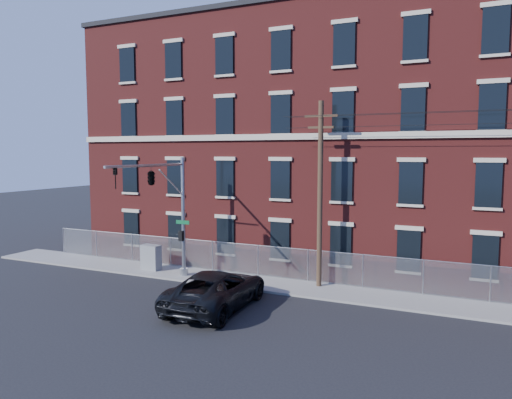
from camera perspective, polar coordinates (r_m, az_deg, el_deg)
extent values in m
plane|color=black|center=(22.75, -1.81, -13.38)|extent=(140.00, 140.00, 0.00)
cube|color=black|center=(34.24, -14.54, -3.32)|extent=(1.20, 0.10, 2.20)
cube|color=black|center=(33.88, -14.69, 2.71)|extent=(1.20, 0.10, 2.20)
cube|color=black|center=(33.91, -14.85, 9.14)|extent=(1.20, 0.10, 2.20)
cube|color=black|center=(34.33, -15.01, 15.14)|extent=(1.20, 0.10, 2.20)
cube|color=black|center=(32.07, -9.44, -3.81)|extent=(1.20, 0.10, 2.20)
cube|color=black|center=(31.69, -9.54, 2.63)|extent=(1.20, 0.10, 2.20)
cube|color=black|center=(31.73, -9.65, 9.50)|extent=(1.20, 0.10, 2.20)
cube|color=black|center=(32.18, -9.76, 15.91)|extent=(1.20, 0.10, 2.20)
cube|color=black|center=(30.20, -3.64, -4.32)|extent=(1.20, 0.10, 2.20)
cube|color=black|center=(29.79, -3.68, 2.51)|extent=(1.20, 0.10, 2.20)
cube|color=black|center=(29.83, -3.73, 9.82)|extent=(1.20, 0.10, 2.20)
cube|color=black|center=(30.31, -3.77, 16.62)|extent=(1.20, 0.10, 2.20)
cube|color=black|center=(28.68, 2.86, -4.85)|extent=(1.20, 0.10, 2.20)
cube|color=black|center=(28.25, 2.89, 2.35)|extent=(1.20, 0.10, 2.20)
cube|color=black|center=(28.29, 2.93, 10.05)|extent=(1.20, 0.10, 2.20)
cube|color=black|center=(28.79, 2.97, 17.21)|extent=(1.20, 0.10, 2.20)
cube|color=black|center=(27.56, 9.99, -5.36)|extent=(1.20, 0.10, 2.20)
cube|color=black|center=(27.11, 10.12, 2.13)|extent=(1.20, 0.10, 2.20)
cube|color=black|center=(27.16, 10.26, 10.16)|extent=(1.20, 0.10, 2.20)
cube|color=black|center=(27.68, 10.40, 17.61)|extent=(1.20, 0.10, 2.20)
cube|color=black|center=(26.90, 17.61, -5.81)|extent=(1.20, 0.10, 2.20)
cube|color=black|center=(26.44, 17.84, 1.86)|extent=(1.20, 0.10, 2.20)
cube|color=black|center=(26.49, 18.09, 10.09)|extent=(1.20, 0.10, 2.20)
cube|color=black|center=(27.03, 18.33, 17.72)|extent=(1.20, 0.10, 2.20)
cube|color=black|center=(26.73, 25.48, -6.17)|extent=(1.20, 0.10, 2.20)
cube|color=black|center=(26.27, 25.81, 1.55)|extent=(1.20, 0.10, 2.20)
cube|color=black|center=(26.32, 26.16, 9.83)|extent=(1.20, 0.10, 2.20)
cube|color=black|center=(26.86, 26.51, 17.50)|extent=(1.20, 0.10, 2.20)
cylinder|color=#9EA0A5|center=(37.78, -21.83, -4.53)|extent=(0.06, 0.06, 1.85)
cylinder|color=#9EA0A5|center=(35.62, -18.36, -5.01)|extent=(0.06, 0.06, 1.85)
cylinder|color=#9EA0A5|center=(33.61, -14.46, -5.52)|extent=(0.06, 0.06, 1.85)
cylinder|color=#9EA0A5|center=(31.78, -10.07, -6.07)|extent=(0.06, 0.06, 1.85)
cylinder|color=#9EA0A5|center=(30.15, -5.18, -6.64)|extent=(0.06, 0.06, 1.85)
cylinder|color=#9EA0A5|center=(28.77, 0.25, -7.21)|extent=(0.06, 0.06, 1.85)
cylinder|color=#9EA0A5|center=(27.68, 6.17, -7.76)|extent=(0.06, 0.06, 1.85)
cylinder|color=#9EA0A5|center=(26.89, 12.53, -8.26)|extent=(0.06, 0.06, 1.85)
cylinder|color=#9EA0A5|center=(26.45, 19.19, -8.67)|extent=(0.06, 0.06, 1.85)
cylinder|color=#9EA0A5|center=(26.37, 26.00, -8.97)|extent=(0.06, 0.06, 1.85)
cylinder|color=#9EA0A5|center=(28.67, -8.61, -2.04)|extent=(0.22, 0.22, 7.00)
cylinder|color=#9EA0A5|center=(29.29, -8.51, -8.45)|extent=(0.50, 0.50, 0.40)
cylinder|color=#9EA0A5|center=(25.77, -12.67, 3.95)|extent=(0.14, 6.50, 0.14)
cylinder|color=#9EA0A5|center=(27.47, -10.04, 2.01)|extent=(0.08, 2.18, 1.56)
cube|color=#0C592D|center=(28.56, -8.68, -2.68)|extent=(0.90, 0.03, 0.22)
cube|color=black|center=(28.63, -8.85, -4.28)|extent=(0.25, 0.25, 0.60)
imported|color=black|center=(23.81, -16.35, 2.42)|extent=(0.16, 0.20, 1.00)
imported|color=black|center=(25.99, -12.31, 2.76)|extent=(0.53, 2.48, 1.00)
cylinder|color=#493624|center=(26.10, 7.59, 0.54)|extent=(0.28, 0.28, 10.00)
cube|color=#493624|center=(26.07, 7.71, 9.78)|extent=(1.80, 0.12, 0.12)
cube|color=#493624|center=(26.03, 7.69, 8.46)|extent=(1.40, 0.12, 0.12)
imported|color=black|center=(23.37, -4.70, -10.55)|extent=(3.23, 6.63, 1.81)
cube|color=slate|center=(30.86, -12.32, -6.70)|extent=(1.28, 0.72, 1.55)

